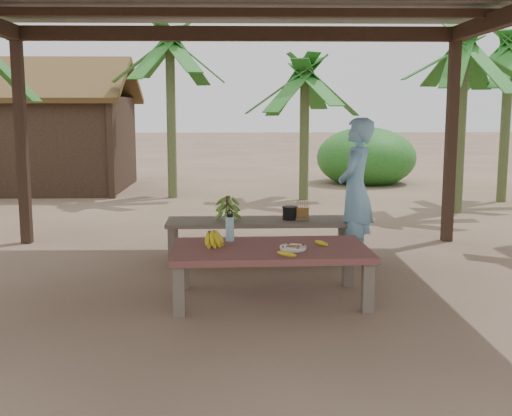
{
  "coord_description": "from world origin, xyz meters",
  "views": [
    {
      "loc": [
        0.03,
        -6.09,
        1.77
      ],
      "look_at": [
        0.18,
        0.11,
        0.8
      ],
      "focal_mm": 45.0,
      "sensor_mm": 36.0,
      "label": 1
    }
  ],
  "objects_px": {
    "plate": "(293,248)",
    "water_flask": "(230,228)",
    "woman": "(356,190)",
    "cooking_pot": "(290,213)",
    "ripe_banana_bunch": "(210,238)",
    "bench": "(260,224)",
    "work_table": "(270,254)"
  },
  "relations": [
    {
      "from": "water_flask",
      "to": "work_table",
      "type": "bearing_deg",
      "value": -38.52
    },
    {
      "from": "work_table",
      "to": "plate",
      "type": "relative_size",
      "value": 7.54
    },
    {
      "from": "woman",
      "to": "ripe_banana_bunch",
      "type": "bearing_deg",
      "value": -22.34
    },
    {
      "from": "plate",
      "to": "water_flask",
      "type": "height_order",
      "value": "water_flask"
    },
    {
      "from": "ripe_banana_bunch",
      "to": "bench",
      "type": "bearing_deg",
      "value": 72.92
    },
    {
      "from": "bench",
      "to": "plate",
      "type": "xyz_separation_m",
      "value": [
        0.25,
        -1.86,
        0.12
      ]
    },
    {
      "from": "cooking_pot",
      "to": "woman",
      "type": "height_order",
      "value": "woman"
    },
    {
      "from": "water_flask",
      "to": "woman",
      "type": "xyz_separation_m",
      "value": [
        1.44,
        1.26,
        0.2
      ]
    },
    {
      "from": "water_flask",
      "to": "cooking_pot",
      "type": "height_order",
      "value": "water_flask"
    },
    {
      "from": "work_table",
      "to": "ripe_banana_bunch",
      "type": "xyz_separation_m",
      "value": [
        -0.56,
        0.07,
        0.14
      ]
    },
    {
      "from": "woman",
      "to": "cooking_pot",
      "type": "bearing_deg",
      "value": -78.88
    },
    {
      "from": "bench",
      "to": "woman",
      "type": "distance_m",
      "value": 1.2
    },
    {
      "from": "work_table",
      "to": "bench",
      "type": "xyz_separation_m",
      "value": [
        -0.05,
        1.74,
        -0.04
      ]
    },
    {
      "from": "plate",
      "to": "woman",
      "type": "distance_m",
      "value": 1.91
    },
    {
      "from": "work_table",
      "to": "bench",
      "type": "bearing_deg",
      "value": 89.31
    },
    {
      "from": "work_table",
      "to": "cooking_pot",
      "type": "relative_size",
      "value": 10.32
    },
    {
      "from": "work_table",
      "to": "cooking_pot",
      "type": "xyz_separation_m",
      "value": [
        0.32,
        1.74,
        0.09
      ]
    },
    {
      "from": "bench",
      "to": "water_flask",
      "type": "relative_size",
      "value": 7.28
    },
    {
      "from": "bench",
      "to": "woman",
      "type": "bearing_deg",
      "value": -10.34
    },
    {
      "from": "bench",
      "to": "ripe_banana_bunch",
      "type": "distance_m",
      "value": 1.76
    },
    {
      "from": "bench",
      "to": "water_flask",
      "type": "height_order",
      "value": "water_flask"
    },
    {
      "from": "plate",
      "to": "water_flask",
      "type": "xyz_separation_m",
      "value": [
        -0.58,
        0.42,
        0.11
      ]
    },
    {
      "from": "water_flask",
      "to": "ripe_banana_bunch",
      "type": "bearing_deg",
      "value": -128.65
    },
    {
      "from": "bench",
      "to": "plate",
      "type": "height_order",
      "value": "plate"
    },
    {
      "from": "bench",
      "to": "water_flask",
      "type": "xyz_separation_m",
      "value": [
        -0.33,
        -1.44,
        0.23
      ]
    },
    {
      "from": "water_flask",
      "to": "cooking_pot",
      "type": "distance_m",
      "value": 1.61
    },
    {
      "from": "work_table",
      "to": "plate",
      "type": "bearing_deg",
      "value": -32.9
    },
    {
      "from": "water_flask",
      "to": "plate",
      "type": "bearing_deg",
      "value": -35.96
    },
    {
      "from": "ripe_banana_bunch",
      "to": "cooking_pot",
      "type": "bearing_deg",
      "value": 62.36
    },
    {
      "from": "work_table",
      "to": "woman",
      "type": "bearing_deg",
      "value": 53.51
    },
    {
      "from": "ripe_banana_bunch",
      "to": "plate",
      "type": "bearing_deg",
      "value": -13.96
    },
    {
      "from": "woman",
      "to": "plate",
      "type": "bearing_deg",
      "value": -2.06
    }
  ]
}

